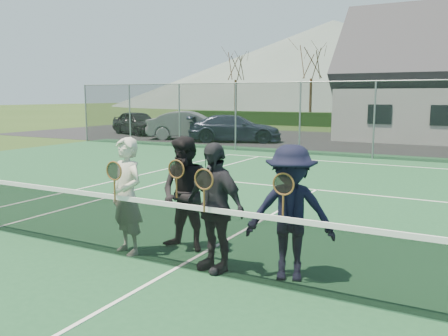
% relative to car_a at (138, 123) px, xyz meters
% --- Properties ---
extents(ground, '(220.00, 220.00, 0.00)m').
position_rel_car_a_xyz_m(ground, '(15.57, 1.46, -0.75)').
color(ground, '#294217').
rests_on(ground, ground).
extents(court_surface, '(30.00, 30.00, 0.02)m').
position_rel_car_a_xyz_m(court_surface, '(15.57, -18.54, -0.74)').
color(court_surface, '#1C4C2B').
rests_on(court_surface, ground).
extents(tarmac_carpark, '(40.00, 12.00, 0.01)m').
position_rel_car_a_xyz_m(tarmac_carpark, '(11.57, 1.46, -0.74)').
color(tarmac_carpark, black).
rests_on(tarmac_carpark, ground).
extents(hedge_row, '(40.00, 1.20, 1.10)m').
position_rel_car_a_xyz_m(hedge_row, '(15.57, 13.46, -0.20)').
color(hedge_row, black).
rests_on(hedge_row, ground).
extents(hill_west, '(110.00, 110.00, 18.00)m').
position_rel_car_a_xyz_m(hill_west, '(-9.43, 76.46, 8.25)').
color(hill_west, '#53645B').
rests_on(hill_west, ground).
extents(car_a, '(4.72, 3.32, 1.49)m').
position_rel_car_a_xyz_m(car_a, '(0.00, 0.00, 0.00)').
color(car_a, black).
rests_on(car_a, ground).
extents(car_b, '(5.07, 3.47, 1.58)m').
position_rel_car_a_xyz_m(car_b, '(4.82, -1.33, 0.05)').
color(car_b, gray).
rests_on(car_b, ground).
extents(car_c, '(5.33, 3.72, 1.43)m').
position_rel_car_a_xyz_m(car_c, '(7.68, -1.43, -0.03)').
color(car_c, '#1C2238').
rests_on(car_c, ground).
extents(court_markings, '(11.03, 23.83, 0.01)m').
position_rel_car_a_xyz_m(court_markings, '(15.57, -18.54, -0.72)').
color(court_markings, white).
rests_on(court_markings, court_surface).
extents(tennis_net, '(11.68, 0.08, 1.10)m').
position_rel_car_a_xyz_m(tennis_net, '(15.57, -18.54, -0.21)').
color(tennis_net, slate).
rests_on(tennis_net, ground).
extents(perimeter_fence, '(30.07, 0.07, 3.02)m').
position_rel_car_a_xyz_m(perimeter_fence, '(15.57, -5.04, 0.78)').
color(perimeter_fence, slate).
rests_on(perimeter_fence, ground).
extents(tree_a, '(3.20, 3.20, 7.77)m').
position_rel_car_a_xyz_m(tree_a, '(-0.43, 14.46, 5.05)').
color(tree_a, '#382414').
rests_on(tree_a, ground).
extents(tree_b, '(3.20, 3.20, 7.77)m').
position_rel_car_a_xyz_m(tree_b, '(6.57, 14.46, 5.05)').
color(tree_b, '#3A2315').
rests_on(tree_b, ground).
extents(player_a, '(0.76, 0.61, 1.80)m').
position_rel_car_a_xyz_m(player_a, '(14.54, -18.36, 0.18)').
color(player_a, beige).
rests_on(player_a, court_surface).
extents(player_b, '(0.89, 0.70, 1.80)m').
position_rel_car_a_xyz_m(player_b, '(15.24, -17.79, 0.17)').
color(player_b, black).
rests_on(player_b, court_surface).
extents(player_c, '(1.14, 0.71, 1.80)m').
position_rel_car_a_xyz_m(player_c, '(16.06, -18.34, 0.17)').
color(player_c, '#25252B').
rests_on(player_c, court_surface).
extents(player_d, '(1.31, 0.99, 1.80)m').
position_rel_car_a_xyz_m(player_d, '(17.11, -18.16, 0.17)').
color(player_d, black).
rests_on(player_d, court_surface).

